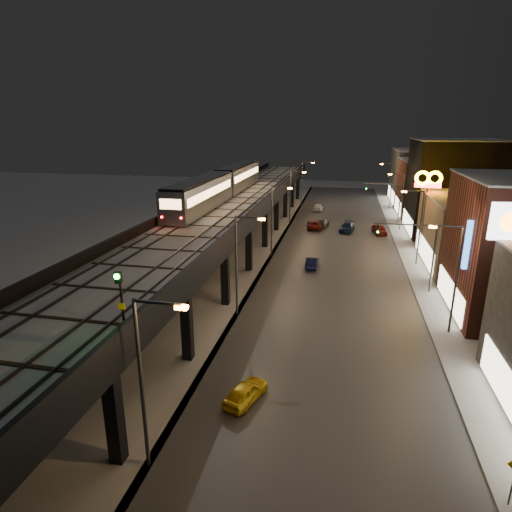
{
  "coord_description": "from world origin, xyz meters",
  "views": [
    {
      "loc": [
        8.05,
        -20.81,
        16.3
      ],
      "look_at": [
        0.64,
        14.85,
        5.0
      ],
      "focal_mm": 30.0,
      "sensor_mm": 36.0,
      "label": 1
    }
  ],
  "objects_px": {
    "car_onc_red": "(379,230)",
    "sign_citgo": "(506,243)",
    "car_onc_white": "(347,228)",
    "subway_train": "(222,184)",
    "car_near_white": "(312,263)",
    "car_far_white": "(318,207)",
    "car_mid_silver": "(315,225)",
    "car_taxi": "(246,393)",
    "rail_signal": "(120,290)",
    "car_mid_dark": "(322,223)"
  },
  "relations": [
    {
      "from": "rail_signal",
      "to": "car_taxi",
      "type": "distance_m",
      "value": 10.65
    },
    {
      "from": "rail_signal",
      "to": "car_mid_silver",
      "type": "height_order",
      "value": "rail_signal"
    },
    {
      "from": "rail_signal",
      "to": "car_onc_red",
      "type": "relative_size",
      "value": 0.72
    },
    {
      "from": "car_mid_dark",
      "to": "rail_signal",
      "type": "bearing_deg",
      "value": 90.3
    },
    {
      "from": "car_onc_white",
      "to": "car_far_white",
      "type": "bearing_deg",
      "value": 119.12
    },
    {
      "from": "car_far_white",
      "to": "car_onc_red",
      "type": "distance_m",
      "value": 19.72
    },
    {
      "from": "car_mid_silver",
      "to": "car_onc_white",
      "type": "distance_m",
      "value": 5.25
    },
    {
      "from": "car_taxi",
      "to": "car_onc_red",
      "type": "height_order",
      "value": "car_onc_red"
    },
    {
      "from": "car_far_white",
      "to": "car_onc_white",
      "type": "distance_m",
      "value": 17.02
    },
    {
      "from": "car_taxi",
      "to": "car_onc_red",
      "type": "bearing_deg",
      "value": -85.38
    },
    {
      "from": "car_onc_red",
      "to": "sign_citgo",
      "type": "bearing_deg",
      "value": -93.23
    },
    {
      "from": "car_onc_red",
      "to": "car_mid_dark",
      "type": "bearing_deg",
      "value": 148.53
    },
    {
      "from": "car_taxi",
      "to": "sign_citgo",
      "type": "height_order",
      "value": "sign_citgo"
    },
    {
      "from": "car_taxi",
      "to": "car_onc_red",
      "type": "distance_m",
      "value": 45.84
    },
    {
      "from": "car_mid_silver",
      "to": "car_taxi",
      "type": "bearing_deg",
      "value": 85.16
    },
    {
      "from": "car_near_white",
      "to": "car_mid_silver",
      "type": "xyz_separation_m",
      "value": [
        -1.19,
        19.71,
        0.07
      ]
    },
    {
      "from": "car_taxi",
      "to": "car_far_white",
      "type": "relative_size",
      "value": 0.86
    },
    {
      "from": "car_onc_white",
      "to": "car_onc_red",
      "type": "distance_m",
      "value": 4.92
    },
    {
      "from": "car_near_white",
      "to": "car_onc_red",
      "type": "distance_m",
      "value": 20.14
    },
    {
      "from": "rail_signal",
      "to": "sign_citgo",
      "type": "height_order",
      "value": "sign_citgo"
    },
    {
      "from": "subway_train",
      "to": "car_mid_silver",
      "type": "height_order",
      "value": "subway_train"
    },
    {
      "from": "car_near_white",
      "to": "car_far_white",
      "type": "xyz_separation_m",
      "value": [
        -1.63,
        34.8,
        0.11
      ]
    },
    {
      "from": "car_near_white",
      "to": "sign_citgo",
      "type": "distance_m",
      "value": 24.72
    },
    {
      "from": "rail_signal",
      "to": "car_onc_white",
      "type": "xyz_separation_m",
      "value": [
        10.86,
        49.86,
        -8.12
      ]
    },
    {
      "from": "subway_train",
      "to": "car_onc_white",
      "type": "xyz_separation_m",
      "value": [
        17.26,
        10.23,
        -7.73
      ]
    },
    {
      "from": "car_mid_silver",
      "to": "car_onc_white",
      "type": "xyz_separation_m",
      "value": [
        5.16,
        -0.98,
        -0.02
      ]
    },
    {
      "from": "rail_signal",
      "to": "car_mid_silver",
      "type": "relative_size",
      "value": 0.62
    },
    {
      "from": "car_mid_silver",
      "to": "car_near_white",
      "type": "bearing_deg",
      "value": 89.54
    },
    {
      "from": "rail_signal",
      "to": "sign_citgo",
      "type": "distance_m",
      "value": 24.0
    },
    {
      "from": "car_onc_red",
      "to": "rail_signal",
      "type": "bearing_deg",
      "value": -118.45
    },
    {
      "from": "car_taxi",
      "to": "sign_citgo",
      "type": "relative_size",
      "value": 0.31
    },
    {
      "from": "car_near_white",
      "to": "car_taxi",
      "type": "bearing_deg",
      "value": 87.17
    },
    {
      "from": "sign_citgo",
      "to": "car_taxi",
      "type": "bearing_deg",
      "value": -154.0
    },
    {
      "from": "car_near_white",
      "to": "car_mid_silver",
      "type": "bearing_deg",
      "value": -85.21
    },
    {
      "from": "subway_train",
      "to": "car_mid_silver",
      "type": "distance_m",
      "value": 18.22
    },
    {
      "from": "car_onc_white",
      "to": "subway_train",
      "type": "bearing_deg",
      "value": -139.4
    },
    {
      "from": "car_onc_white",
      "to": "car_onc_red",
      "type": "xyz_separation_m",
      "value": [
        4.88,
        -0.63,
        0.06
      ]
    },
    {
      "from": "subway_train",
      "to": "sign_citgo",
      "type": "height_order",
      "value": "sign_citgo"
    },
    {
      "from": "rail_signal",
      "to": "car_mid_dark",
      "type": "relative_size",
      "value": 0.68
    },
    {
      "from": "car_near_white",
      "to": "sign_citgo",
      "type": "xyz_separation_m",
      "value": [
        13.71,
        -18.83,
        8.28
      ]
    },
    {
      "from": "rail_signal",
      "to": "car_onc_white",
      "type": "height_order",
      "value": "rail_signal"
    },
    {
      "from": "car_near_white",
      "to": "car_mid_dark",
      "type": "bearing_deg",
      "value": -88.5
    },
    {
      "from": "car_onc_red",
      "to": "car_mid_silver",
      "type": "bearing_deg",
      "value": 160.15
    },
    {
      "from": "car_far_white",
      "to": "sign_citgo",
      "type": "height_order",
      "value": "sign_citgo"
    },
    {
      "from": "car_near_white",
      "to": "sign_citgo",
      "type": "height_order",
      "value": "sign_citgo"
    },
    {
      "from": "subway_train",
      "to": "rail_signal",
      "type": "distance_m",
      "value": 40.14
    },
    {
      "from": "sign_citgo",
      "to": "car_mid_dark",
      "type": "bearing_deg",
      "value": 108.86
    },
    {
      "from": "car_onc_white",
      "to": "sign_citgo",
      "type": "xyz_separation_m",
      "value": [
        9.74,
        -37.55,
        8.22
      ]
    },
    {
      "from": "rail_signal",
      "to": "car_onc_red",
      "type": "bearing_deg",
      "value": 72.27
    },
    {
      "from": "car_mid_silver",
      "to": "rail_signal",
      "type": "bearing_deg",
      "value": 79.68
    }
  ]
}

